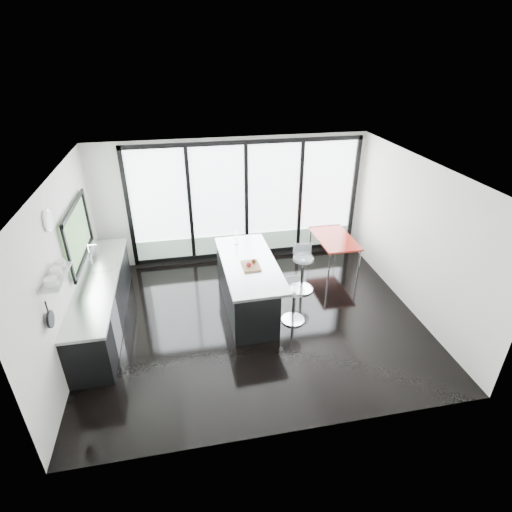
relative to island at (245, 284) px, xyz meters
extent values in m
cube|color=black|center=(0.08, -0.44, -0.49)|extent=(6.00, 5.00, 0.00)
cube|color=white|center=(0.08, -0.44, 2.31)|extent=(6.00, 5.00, 0.00)
cube|color=silver|center=(0.08, 2.06, 0.91)|extent=(6.00, 0.00, 2.80)
cube|color=white|center=(0.38, 2.03, 0.91)|extent=(5.00, 0.02, 2.50)
cube|color=gray|center=(0.38, 1.99, -0.12)|extent=(5.00, 0.02, 0.44)
cube|color=black|center=(-0.87, 1.99, 0.91)|extent=(0.08, 0.04, 2.50)
cube|color=black|center=(0.38, 1.99, 0.91)|extent=(0.08, 0.04, 2.50)
cube|color=black|center=(1.63, 1.99, 0.91)|extent=(0.08, 0.04, 2.50)
cube|color=silver|center=(0.08, -2.94, 0.91)|extent=(6.00, 0.00, 2.80)
cube|color=silver|center=(-2.92, -0.44, 0.91)|extent=(0.00, 5.00, 2.80)
cube|color=#527C4B|center=(-2.89, 0.46, 1.11)|extent=(0.02, 1.60, 0.90)
cube|color=#AAADAF|center=(-2.79, -1.29, 1.26)|extent=(0.25, 0.80, 0.03)
cylinder|color=white|center=(-2.89, -0.74, 1.86)|extent=(0.04, 0.30, 0.30)
cylinder|color=black|center=(-2.86, -1.69, 0.86)|extent=(0.03, 0.24, 0.24)
cube|color=silver|center=(3.08, -0.44, 0.91)|extent=(0.00, 5.00, 2.80)
cube|color=black|center=(-2.60, -0.04, -0.05)|extent=(0.65, 3.20, 0.87)
cube|color=#AAADAF|center=(-2.60, -0.04, 0.41)|extent=(0.69, 3.24, 0.05)
cube|color=#AAADAF|center=(-2.60, 0.46, 0.41)|extent=(0.45, 0.48, 0.06)
cylinder|color=silver|center=(-2.75, 0.46, 0.65)|extent=(0.02, 0.02, 0.44)
cube|color=#AAADAF|center=(-2.28, -0.79, -0.07)|extent=(0.03, 0.60, 0.80)
cube|color=black|center=(-0.01, 0.00, -0.04)|extent=(0.82, 2.29, 0.90)
cube|color=#AAADAF|center=(0.08, 0.00, 0.44)|extent=(1.03, 2.36, 0.05)
cube|color=#A4794C|center=(0.08, -0.15, 0.48)|extent=(0.32, 0.42, 0.03)
sphere|color=maroon|center=(0.03, -0.21, 0.54)|extent=(0.09, 0.09, 0.09)
sphere|color=#4D290F|center=(0.14, -0.10, 0.54)|extent=(0.09, 0.09, 0.09)
cylinder|color=silver|center=(-0.04, 0.78, 0.61)|extent=(0.07, 0.07, 0.29)
cylinder|color=silver|center=(0.77, -0.63, -0.15)|extent=(0.47, 0.47, 0.67)
cylinder|color=silver|center=(1.23, 0.33, -0.10)|extent=(0.54, 0.54, 0.77)
cube|color=#A0251B|center=(2.20, 1.15, -0.12)|extent=(0.78, 1.36, 0.72)
camera|label=1|loc=(-1.03, -6.31, 4.06)|focal=28.00mm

